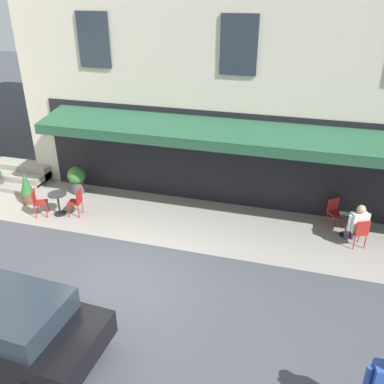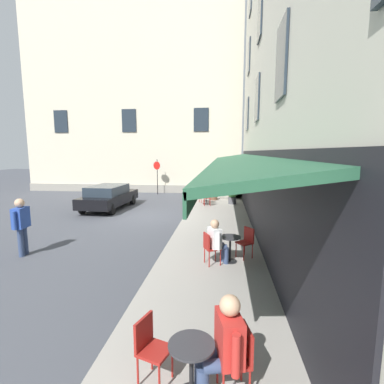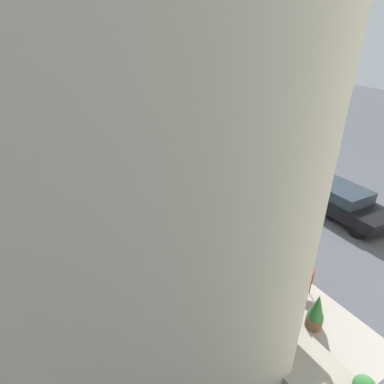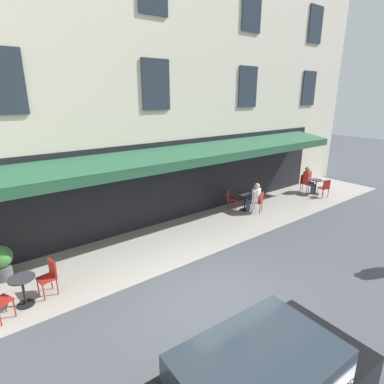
{
  "view_description": "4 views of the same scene",
  "coord_description": "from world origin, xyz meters",
  "px_view_note": "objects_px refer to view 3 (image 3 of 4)",
  "views": [
    {
      "loc": [
        -3.87,
        7.48,
        6.7
      ],
      "look_at": [
        -0.85,
        -2.9,
        1.32
      ],
      "focal_mm": 38.6,
      "sensor_mm": 36.0,
      "label": 1
    },
    {
      "loc": [
        -13.21,
        -3.7,
        3.15
      ],
      "look_at": [
        -1.86,
        -2.42,
        1.51
      ],
      "focal_mm": 26.25,
      "sensor_mm": 36.0,
      "label": 2
    },
    {
      "loc": [
        8.8,
        -9.25,
        7.42
      ],
      "look_at": [
        -1.99,
        -2.76,
        0.98
      ],
      "focal_mm": 30.45,
      "sensor_mm": 36.0,
      "label": 3
    },
    {
      "loc": [
        4.31,
        4.8,
        4.85
      ],
      "look_at": [
        -2.15,
        -3.53,
        1.55
      ],
      "focal_mm": 29.0,
      "sensor_mm": 36.0,
      "label": 4
    }
  ],
  "objects_px": {
    "potted_plant_entrance_left": "(316,312)",
    "seated_companion_in_white": "(143,173)",
    "cafe_chair_red_near_door": "(146,175)",
    "walking_pedestrian_in_blue": "(235,147)",
    "cafe_table_mid_terrace": "(118,151)",
    "seated_patron_in_red": "(112,149)",
    "cafe_chair_red_facing_street": "(307,282)",
    "cafe_chair_red_corner_right": "(270,264)",
    "cafe_table_near_entrance": "(287,275)",
    "cafe_table_streetside": "(138,180)",
    "cafe_chair_red_kerbside": "(128,149)",
    "cafe_chair_red_corner_left": "(109,153)",
    "parked_car_black": "(340,200)",
    "cafe_chair_red_back_row": "(131,184)",
    "potted_plant_under_sign": "(253,298)"
  },
  "relations": [
    {
      "from": "cafe_chair_red_kerbside",
      "to": "cafe_chair_red_corner_left",
      "type": "relative_size",
      "value": 1.0
    },
    {
      "from": "seated_companion_in_white",
      "to": "potted_plant_under_sign",
      "type": "height_order",
      "value": "seated_companion_in_white"
    },
    {
      "from": "cafe_chair_red_corner_right",
      "to": "cafe_table_streetside",
      "type": "relative_size",
      "value": 1.21
    },
    {
      "from": "cafe_table_near_entrance",
      "to": "cafe_chair_red_corner_left",
      "type": "bearing_deg",
      "value": -174.6
    },
    {
      "from": "seated_patron_in_red",
      "to": "walking_pedestrian_in_blue",
      "type": "bearing_deg",
      "value": 54.67
    },
    {
      "from": "cafe_table_near_entrance",
      "to": "walking_pedestrian_in_blue",
      "type": "bearing_deg",
      "value": 151.29
    },
    {
      "from": "cafe_chair_red_kerbside",
      "to": "seated_companion_in_white",
      "type": "distance_m",
      "value": 4.31
    },
    {
      "from": "cafe_table_streetside",
      "to": "parked_car_black",
      "type": "xyz_separation_m",
      "value": [
        6.9,
        6.52,
        0.22
      ]
    },
    {
      "from": "cafe_table_streetside",
      "to": "cafe_chair_red_near_door",
      "type": "bearing_deg",
      "value": 115.66
    },
    {
      "from": "cafe_chair_red_near_door",
      "to": "walking_pedestrian_in_blue",
      "type": "distance_m",
      "value": 5.73
    },
    {
      "from": "cafe_table_mid_terrace",
      "to": "walking_pedestrian_in_blue",
      "type": "xyz_separation_m",
      "value": [
        4.42,
        5.69,
        0.54
      ]
    },
    {
      "from": "cafe_chair_red_near_door",
      "to": "cafe_table_near_entrance",
      "type": "bearing_deg",
      "value": 4.19
    },
    {
      "from": "cafe_table_mid_terrace",
      "to": "seated_patron_in_red",
      "type": "xyz_separation_m",
      "value": [
        0.1,
        -0.4,
        0.23
      ]
    },
    {
      "from": "cafe_chair_red_near_door",
      "to": "seated_patron_in_red",
      "type": "xyz_separation_m",
      "value": [
        -4.24,
        -0.38,
        0.18
      ]
    },
    {
      "from": "cafe_table_near_entrance",
      "to": "parked_car_black",
      "type": "height_order",
      "value": "parked_car_black"
    },
    {
      "from": "cafe_chair_red_corner_right",
      "to": "cafe_chair_red_near_door",
      "type": "distance_m",
      "value": 8.66
    },
    {
      "from": "cafe_table_streetside",
      "to": "seated_patron_in_red",
      "type": "bearing_deg",
      "value": 177.62
    },
    {
      "from": "cafe_table_near_entrance",
      "to": "cafe_chair_red_corner_right",
      "type": "xyz_separation_m",
      "value": [
        -0.62,
        -0.1,
        0.06
      ]
    },
    {
      "from": "cafe_chair_red_corner_right",
      "to": "cafe_chair_red_corner_left",
      "type": "bearing_deg",
      "value": -174.79
    },
    {
      "from": "cafe_chair_red_corner_left",
      "to": "cafe_table_streetside",
      "type": "height_order",
      "value": "cafe_chair_red_corner_left"
    },
    {
      "from": "cafe_chair_red_back_row",
      "to": "walking_pedestrian_in_blue",
      "type": "xyz_separation_m",
      "value": [
        -0.59,
        6.78,
        0.48
      ]
    },
    {
      "from": "cafe_chair_red_facing_street",
      "to": "seated_patron_in_red",
      "type": "relative_size",
      "value": 0.66
    },
    {
      "from": "cafe_chair_red_facing_street",
      "to": "potted_plant_entrance_left",
      "type": "relative_size",
      "value": 0.8
    },
    {
      "from": "cafe_chair_red_kerbside",
      "to": "walking_pedestrian_in_blue",
      "type": "height_order",
      "value": "walking_pedestrian_in_blue"
    },
    {
      "from": "cafe_chair_red_corner_left",
      "to": "walking_pedestrian_in_blue",
      "type": "xyz_separation_m",
      "value": [
        4.27,
        6.31,
        0.48
      ]
    },
    {
      "from": "cafe_chair_red_near_door",
      "to": "seated_companion_in_white",
      "type": "relative_size",
      "value": 0.71
    },
    {
      "from": "cafe_chair_red_facing_street",
      "to": "cafe_chair_red_back_row",
      "type": "relative_size",
      "value": 1.0
    },
    {
      "from": "cafe_chair_red_kerbside",
      "to": "potted_plant_under_sign",
      "type": "height_order",
      "value": "potted_plant_under_sign"
    },
    {
      "from": "cafe_chair_red_facing_street",
      "to": "cafe_chair_red_near_door",
      "type": "height_order",
      "value": "same"
    },
    {
      "from": "seated_companion_in_white",
      "to": "cafe_chair_red_kerbside",
      "type": "bearing_deg",
      "value": 169.14
    },
    {
      "from": "cafe_table_mid_terrace",
      "to": "potted_plant_entrance_left",
      "type": "height_order",
      "value": "potted_plant_entrance_left"
    },
    {
      "from": "cafe_chair_red_back_row",
      "to": "potted_plant_entrance_left",
      "type": "height_order",
      "value": "potted_plant_entrance_left"
    },
    {
      "from": "cafe_chair_red_kerbside",
      "to": "cafe_chair_red_back_row",
      "type": "xyz_separation_m",
      "value": [
        4.8,
        -1.68,
        0.0
      ]
    },
    {
      "from": "cafe_chair_red_kerbside",
      "to": "potted_plant_under_sign",
      "type": "relative_size",
      "value": 0.91
    },
    {
      "from": "cafe_chair_red_corner_right",
      "to": "cafe_chair_red_near_door",
      "type": "relative_size",
      "value": 1.0
    },
    {
      "from": "cafe_table_near_entrance",
      "to": "seated_companion_in_white",
      "type": "height_order",
      "value": "seated_companion_in_white"
    },
    {
      "from": "cafe_chair_red_facing_street",
      "to": "cafe_table_mid_terrace",
      "type": "height_order",
      "value": "cafe_chair_red_facing_street"
    },
    {
      "from": "cafe_chair_red_back_row",
      "to": "potted_plant_under_sign",
      "type": "bearing_deg",
      "value": 1.0
    },
    {
      "from": "potted_plant_entrance_left",
      "to": "seated_companion_in_white",
      "type": "bearing_deg",
      "value": -177.63
    },
    {
      "from": "cafe_chair_red_corner_left",
      "to": "cafe_chair_red_back_row",
      "type": "xyz_separation_m",
      "value": [
        4.86,
        -0.47,
        0.0
      ]
    },
    {
      "from": "seated_companion_in_white",
      "to": "potted_plant_under_sign",
      "type": "relative_size",
      "value": 1.3
    },
    {
      "from": "cafe_chair_red_corner_right",
      "to": "cafe_table_mid_terrace",
      "type": "distance_m",
      "value": 12.99
    },
    {
      "from": "cafe_chair_red_facing_street",
      "to": "cafe_table_mid_terrace",
      "type": "relative_size",
      "value": 1.21
    },
    {
      "from": "cafe_table_mid_terrace",
      "to": "cafe_table_streetside",
      "type": "xyz_separation_m",
      "value": [
        4.62,
        -0.59,
        0.0
      ]
    },
    {
      "from": "cafe_chair_red_corner_left",
      "to": "seated_patron_in_red",
      "type": "xyz_separation_m",
      "value": [
        -0.05,
        0.21,
        0.18
      ]
    },
    {
      "from": "seated_patron_in_red",
      "to": "parked_car_black",
      "type": "xyz_separation_m",
      "value": [
        11.42,
        6.33,
        -0.01
      ]
    },
    {
      "from": "cafe_table_mid_terrace",
      "to": "potted_plant_entrance_left",
      "type": "distance_m",
      "value": 15.1
    },
    {
      "from": "cafe_chair_red_corner_right",
      "to": "walking_pedestrian_in_blue",
      "type": "height_order",
      "value": "walking_pedestrian_in_blue"
    },
    {
      "from": "potted_plant_entrance_left",
      "to": "cafe_chair_red_facing_street",
      "type": "bearing_deg",
      "value": 142.58
    },
    {
      "from": "cafe_chair_red_corner_left",
      "to": "seated_companion_in_white",
      "type": "relative_size",
      "value": 0.71
    }
  ]
}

